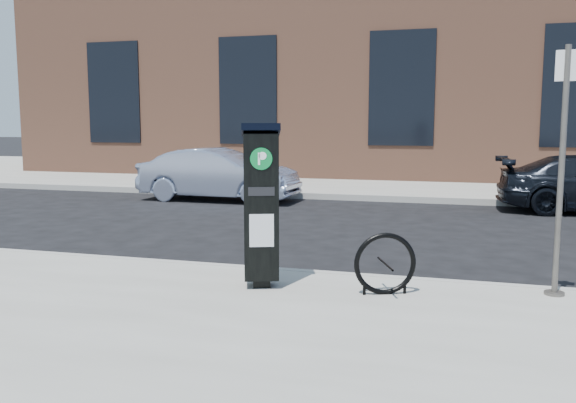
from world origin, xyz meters
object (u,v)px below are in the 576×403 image
(bike_rack, at_px, (385,264))
(parking_kiosk, at_px, (261,204))
(sign_pole, at_px, (561,174))
(car_silver, at_px, (219,175))

(bike_rack, bearing_deg, parking_kiosk, 160.38)
(sign_pole, xyz_separation_m, car_silver, (-6.92, 7.39, -0.79))
(sign_pole, distance_m, bike_rack, 2.06)
(parking_kiosk, xyz_separation_m, bike_rack, (1.37, 0.06, -0.60))
(parking_kiosk, bearing_deg, car_silver, 95.70)
(sign_pole, height_order, car_silver, sign_pole)
(car_silver, bearing_deg, parking_kiosk, -153.04)
(bike_rack, height_order, car_silver, car_silver)
(car_silver, bearing_deg, bike_rack, -145.35)
(bike_rack, distance_m, car_silver, 9.42)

